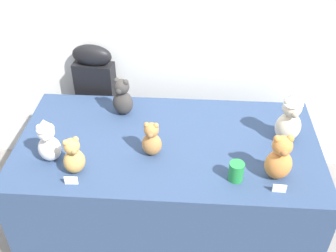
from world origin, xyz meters
TOP-DOWN VIEW (x-y plane):
  - ground_plane at (0.00, 0.00)m, footprint 10.00×10.00m
  - wall_back at (0.00, 0.97)m, footprint 7.00×0.08m
  - display_table at (0.00, 0.25)m, footprint 1.79×0.93m
  - instrument_case at (-0.56, 0.85)m, footprint 0.29×0.15m
  - teddy_bear_ginger at (0.60, 0.00)m, footprint 0.15×0.13m
  - teddy_bear_snow at (-0.64, 0.06)m, footprint 0.14×0.13m
  - teddy_bear_cream at (0.70, 0.32)m, footprint 0.17×0.15m
  - teddy_bear_caramel at (-0.08, 0.14)m, footprint 0.12×0.10m
  - teddy_bear_honey at (-0.48, -0.03)m, footprint 0.15×0.15m
  - teddy_bear_charcoal at (-0.31, 0.52)m, footprint 0.16×0.14m
  - party_cup_green at (0.38, -0.03)m, footprint 0.08×0.08m
  - name_card_front_left at (0.60, -0.11)m, footprint 0.07×0.01m
  - name_card_front_middle at (-0.48, -0.13)m, footprint 0.07×0.01m

SIDE VIEW (x-z plane):
  - ground_plane at x=0.00m, z-range 0.00..0.00m
  - display_table at x=0.00m, z-range 0.00..0.72m
  - instrument_case at x=-0.56m, z-range 0.00..1.05m
  - name_card_front_left at x=0.60m, z-range 0.72..0.77m
  - name_card_front_middle at x=-0.48m, z-range 0.72..0.77m
  - party_cup_green at x=0.38m, z-range 0.72..0.83m
  - teddy_bear_caramel at x=-0.08m, z-range 0.72..0.94m
  - teddy_bear_honey at x=-0.48m, z-range 0.72..0.94m
  - teddy_bear_charcoal at x=-0.31m, z-range 0.71..0.97m
  - teddy_bear_ginger at x=0.60m, z-range 0.71..0.99m
  - teddy_bear_snow at x=-0.64m, z-range 0.72..1.00m
  - teddy_bear_cream at x=0.70m, z-range 0.72..1.05m
  - wall_back at x=0.00m, z-range 0.00..2.60m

